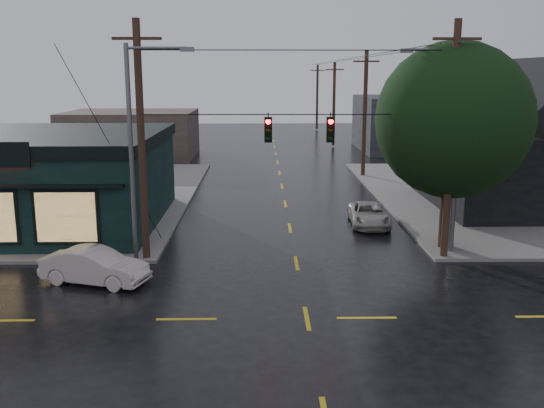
{
  "coord_description": "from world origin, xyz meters",
  "views": [
    {
      "loc": [
        -1.51,
        -18.84,
        7.99
      ],
      "look_at": [
        -1.09,
        3.88,
        3.06
      ],
      "focal_mm": 40.0,
      "sensor_mm": 36.0,
      "label": 1
    }
  ],
  "objects_px": {
    "corner_tree": "(453,121)",
    "utility_pole_ne": "(443,259)",
    "utility_pole_nw": "(147,260)",
    "sedan_cream": "(95,266)",
    "suv_silver": "(369,215)"
  },
  "relations": [
    {
      "from": "corner_tree",
      "to": "utility_pole_ne",
      "type": "bearing_deg",
      "value": -109.62
    },
    {
      "from": "utility_pole_ne",
      "to": "corner_tree",
      "type": "bearing_deg",
      "value": 70.38
    },
    {
      "from": "utility_pole_nw",
      "to": "sedan_cream",
      "type": "xyz_separation_m",
      "value": [
        -1.44,
        -2.91,
        0.69
      ]
    },
    {
      "from": "utility_pole_nw",
      "to": "suv_silver",
      "type": "relative_size",
      "value": 2.36
    },
    {
      "from": "corner_tree",
      "to": "utility_pole_ne",
      "type": "relative_size",
      "value": 0.91
    },
    {
      "from": "sedan_cream",
      "to": "utility_pole_nw",
      "type": "bearing_deg",
      "value": -9.16
    },
    {
      "from": "utility_pole_ne",
      "to": "suv_silver",
      "type": "xyz_separation_m",
      "value": [
        -2.25,
        6.01,
        0.6
      ]
    },
    {
      "from": "utility_pole_ne",
      "to": "sedan_cream",
      "type": "height_order",
      "value": "utility_pole_ne"
    },
    {
      "from": "utility_pole_ne",
      "to": "sedan_cream",
      "type": "distance_m",
      "value": 14.75
    },
    {
      "from": "utility_pole_nw",
      "to": "suv_silver",
      "type": "height_order",
      "value": "utility_pole_nw"
    },
    {
      "from": "corner_tree",
      "to": "sedan_cream",
      "type": "distance_m",
      "value": 16.41
    },
    {
      "from": "sedan_cream",
      "to": "suv_silver",
      "type": "xyz_separation_m",
      "value": [
        12.2,
        8.92,
        -0.09
      ]
    },
    {
      "from": "utility_pole_nw",
      "to": "sedan_cream",
      "type": "height_order",
      "value": "utility_pole_nw"
    },
    {
      "from": "suv_silver",
      "to": "utility_pole_ne",
      "type": "bearing_deg",
      "value": -66.52
    },
    {
      "from": "suv_silver",
      "to": "utility_pole_nw",
      "type": "bearing_deg",
      "value": -147.83
    }
  ]
}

